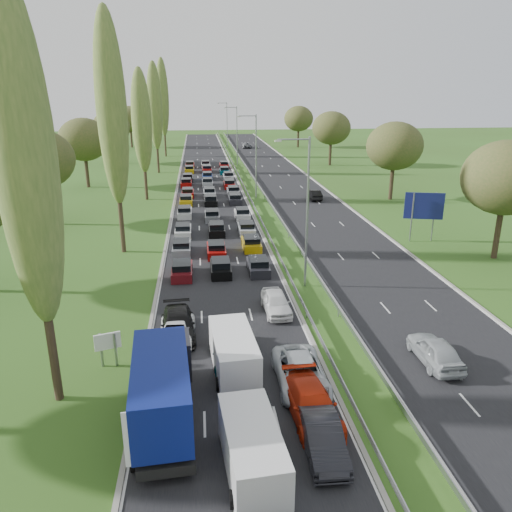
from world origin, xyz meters
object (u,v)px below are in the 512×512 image
info_sign (108,345)px  white_van_front (252,446)px  near_car_2 (176,332)px  direction_sign (424,208)px  white_van_rear (233,351)px  near_car_3 (178,325)px  blue_lorry (163,386)px

info_sign → white_van_front: bearing=-51.5°
near_car_2 → direction_sign: 31.93m
near_car_2 → white_van_rear: white_van_rear is taller
near_car_2 → white_van_front: (3.60, -11.81, 0.46)m
near_car_3 → blue_lorry: blue_lorry is taller
white_van_rear → info_sign: 7.25m
info_sign → near_car_3: bearing=40.9°
near_car_2 → white_van_rear: 5.10m
blue_lorry → info_sign: bearing=118.3°
white_van_front → white_van_rear: 8.05m
near_car_2 → direction_sign: (25.06, 19.57, 2.89)m
near_car_3 → info_sign: (-3.85, -3.34, 0.58)m
white_van_front → white_van_rear: size_ratio=0.97×
white_van_front → white_van_rear: (-0.18, 8.05, 0.03)m
near_car_2 → white_van_front: 12.35m
info_sign → direction_sign: size_ratio=0.40×
white_van_front → info_sign: 11.79m
white_van_rear → white_van_front: bearing=-93.0°
near_car_3 → white_van_front: white_van_front is taller
blue_lorry → white_van_front: 5.34m
near_car_3 → info_sign: 5.13m
direction_sign → white_van_front: bearing=-124.4°
near_car_2 → blue_lorry: (-0.23, -8.17, 1.29)m
white_van_front → near_car_3: bearing=101.0°
blue_lorry → white_van_front: size_ratio=1.63×
white_van_rear → blue_lorry: bearing=-133.8°
white_van_front → info_sign: white_van_front is taller
near_car_2 → direction_sign: bearing=41.5°
near_car_3 → direction_sign: (24.95, 18.82, 2.78)m
blue_lorry → info_sign: 6.63m
white_van_front → near_car_2: bearing=102.4°
near_car_3 → white_van_front: (3.49, -12.56, 0.35)m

